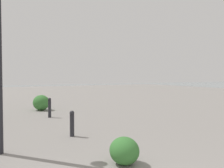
{
  "coord_description": "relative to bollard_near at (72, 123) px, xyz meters",
  "views": [
    {
      "loc": [
        -1.0,
        1.2,
        1.66
      ],
      "look_at": [
        9.61,
        -4.4,
        1.23
      ],
      "focal_mm": 37.89,
      "sensor_mm": 36.0,
      "label": 1
    }
  ],
  "objects": [
    {
      "name": "bollard_near",
      "position": [
        0.0,
        0.0,
        0.0
      ],
      "size": [
        0.13,
        0.13,
        0.71
      ],
      "color": "#232328",
      "rests_on": "ground"
    },
    {
      "name": "shrub_round",
      "position": [
        5.35,
        -0.24,
        -0.01
      ],
      "size": [
        0.86,
        0.77,
        0.73
      ],
      "color": "#387533",
      "rests_on": "ground"
    },
    {
      "name": "bollard_mid",
      "position": [
        3.22,
        -0.14,
        0.04
      ],
      "size": [
        0.13,
        0.13,
        0.78
      ],
      "color": "#232328",
      "rests_on": "ground"
    },
    {
      "name": "shrub_low",
      "position": [
        -2.41,
        -0.22,
        -0.11
      ],
      "size": [
        0.61,
        0.55,
        0.51
      ],
      "color": "#387533",
      "rests_on": "ground"
    }
  ]
}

